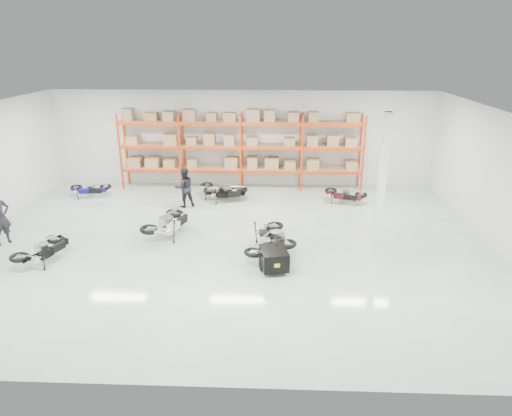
{
  "coord_description": "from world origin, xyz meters",
  "views": [
    {
      "loc": [
        1.54,
        -14.42,
        6.66
      ],
      "look_at": [
        0.93,
        0.62,
        1.1
      ],
      "focal_mm": 32.0,
      "sensor_mm": 36.0,
      "label": 1
    }
  ],
  "objects_px": {
    "moto_back_d": "(345,192)",
    "moto_blue_centre": "(267,242)",
    "person_left": "(0,218)",
    "moto_back_c": "(226,190)",
    "moto_silver_left": "(168,219)",
    "moto_touring_right": "(274,233)",
    "moto_back_b": "(220,186)",
    "moto_black_far_left": "(43,246)",
    "person_back": "(184,187)",
    "moto_back_a": "(90,187)",
    "trailer": "(274,258)"
  },
  "relations": [
    {
      "from": "moto_back_a",
      "to": "moto_back_c",
      "type": "relative_size",
      "value": 0.93
    },
    {
      "from": "person_left",
      "to": "moto_back_c",
      "type": "bearing_deg",
      "value": -20.81
    },
    {
      "from": "moto_black_far_left",
      "to": "person_left",
      "type": "relative_size",
      "value": 0.91
    },
    {
      "from": "moto_silver_left",
      "to": "moto_back_c",
      "type": "distance_m",
      "value": 4.17
    },
    {
      "from": "trailer",
      "to": "moto_back_a",
      "type": "relative_size",
      "value": 1.08
    },
    {
      "from": "moto_back_d",
      "to": "moto_blue_centre",
      "type": "bearing_deg",
      "value": 171.41
    },
    {
      "from": "moto_back_a",
      "to": "moto_blue_centre",
      "type": "bearing_deg",
      "value": -131.9
    },
    {
      "from": "moto_blue_centre",
      "to": "moto_back_c",
      "type": "xyz_separation_m",
      "value": [
        -1.89,
        5.43,
        -0.0
      ]
    },
    {
      "from": "moto_touring_right",
      "to": "moto_black_far_left",
      "type": "bearing_deg",
      "value": 174.8
    },
    {
      "from": "moto_back_b",
      "to": "moto_back_a",
      "type": "bearing_deg",
      "value": 106.52
    },
    {
      "from": "moto_blue_centre",
      "to": "moto_back_b",
      "type": "distance_m",
      "value": 6.18
    },
    {
      "from": "moto_blue_centre",
      "to": "moto_back_a",
      "type": "distance_m",
      "value": 9.89
    },
    {
      "from": "moto_back_d",
      "to": "person_left",
      "type": "height_order",
      "value": "person_left"
    },
    {
      "from": "moto_touring_right",
      "to": "moto_blue_centre",
      "type": "bearing_deg",
      "value": -124.27
    },
    {
      "from": "moto_back_b",
      "to": "moto_back_d",
      "type": "bearing_deg",
      "value": -78.41
    },
    {
      "from": "moto_silver_left",
      "to": "moto_back_c",
      "type": "height_order",
      "value": "moto_silver_left"
    },
    {
      "from": "moto_silver_left",
      "to": "moto_back_d",
      "type": "distance_m",
      "value": 7.8
    },
    {
      "from": "moto_blue_centre",
      "to": "moto_touring_right",
      "type": "xyz_separation_m",
      "value": [
        0.23,
        0.66,
        0.05
      ]
    },
    {
      "from": "moto_back_c",
      "to": "person_left",
      "type": "bearing_deg",
      "value": 113.12
    },
    {
      "from": "moto_back_c",
      "to": "person_back",
      "type": "bearing_deg",
      "value": 104.99
    },
    {
      "from": "moto_touring_right",
      "to": "moto_back_a",
      "type": "xyz_separation_m",
      "value": [
        -8.29,
        5.07,
        -0.09
      ]
    },
    {
      "from": "trailer",
      "to": "moto_back_c",
      "type": "bearing_deg",
      "value": 96.83
    },
    {
      "from": "trailer",
      "to": "moto_back_b",
      "type": "bearing_deg",
      "value": 98.15
    },
    {
      "from": "moto_silver_left",
      "to": "moto_back_a",
      "type": "xyz_separation_m",
      "value": [
        -4.49,
        4.12,
        -0.13
      ]
    },
    {
      "from": "moto_back_b",
      "to": "moto_back_c",
      "type": "distance_m",
      "value": 0.46
    },
    {
      "from": "moto_blue_centre",
      "to": "moto_black_far_left",
      "type": "relative_size",
      "value": 0.98
    },
    {
      "from": "moto_silver_left",
      "to": "moto_touring_right",
      "type": "bearing_deg",
      "value": -175.27
    },
    {
      "from": "moto_silver_left",
      "to": "moto_black_far_left",
      "type": "relative_size",
      "value": 1.15
    },
    {
      "from": "moto_blue_centre",
      "to": "moto_back_c",
      "type": "distance_m",
      "value": 5.75
    },
    {
      "from": "moto_silver_left",
      "to": "moto_back_b",
      "type": "height_order",
      "value": "moto_silver_left"
    },
    {
      "from": "moto_silver_left",
      "to": "moto_back_d",
      "type": "height_order",
      "value": "moto_silver_left"
    },
    {
      "from": "moto_black_far_left",
      "to": "moto_back_a",
      "type": "bearing_deg",
      "value": -62.68
    },
    {
      "from": "moto_back_a",
      "to": "moto_back_d",
      "type": "distance_m",
      "value": 11.34
    },
    {
      "from": "moto_back_c",
      "to": "person_left",
      "type": "relative_size",
      "value": 0.88
    },
    {
      "from": "moto_blue_centre",
      "to": "moto_back_a",
      "type": "bearing_deg",
      "value": -16.87
    },
    {
      "from": "moto_touring_right",
      "to": "trailer",
      "type": "relative_size",
      "value": 1.09
    },
    {
      "from": "moto_touring_right",
      "to": "moto_back_b",
      "type": "bearing_deg",
      "value": 99.95
    },
    {
      "from": "moto_black_far_left",
      "to": "person_back",
      "type": "distance_m",
      "value": 6.36
    },
    {
      "from": "moto_back_d",
      "to": "moto_back_a",
      "type": "bearing_deg",
      "value": 110.91
    },
    {
      "from": "moto_back_b",
      "to": "moto_back_d",
      "type": "distance_m",
      "value": 5.46
    },
    {
      "from": "person_back",
      "to": "moto_touring_right",
      "type": "bearing_deg",
      "value": 108.16
    },
    {
      "from": "moto_touring_right",
      "to": "moto_back_c",
      "type": "distance_m",
      "value": 5.22
    },
    {
      "from": "trailer",
      "to": "person_back",
      "type": "bearing_deg",
      "value": 112.57
    },
    {
      "from": "moto_back_c",
      "to": "moto_black_far_left",
      "type": "bearing_deg",
      "value": 129.23
    },
    {
      "from": "moto_back_a",
      "to": "moto_back_b",
      "type": "xyz_separation_m",
      "value": [
        5.89,
        0.06,
        0.07
      ]
    },
    {
      "from": "moto_silver_left",
      "to": "moto_touring_right",
      "type": "xyz_separation_m",
      "value": [
        3.8,
        -0.95,
        -0.05
      ]
    },
    {
      "from": "moto_silver_left",
      "to": "moto_touring_right",
      "type": "distance_m",
      "value": 3.92
    },
    {
      "from": "person_left",
      "to": "moto_blue_centre",
      "type": "bearing_deg",
      "value": -58.24
    },
    {
      "from": "trailer",
      "to": "person_back",
      "type": "xyz_separation_m",
      "value": [
        -3.78,
        5.58,
        0.44
      ]
    },
    {
      "from": "moto_touring_right",
      "to": "moto_back_b",
      "type": "xyz_separation_m",
      "value": [
        -2.41,
        5.13,
        -0.01
      ]
    }
  ]
}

